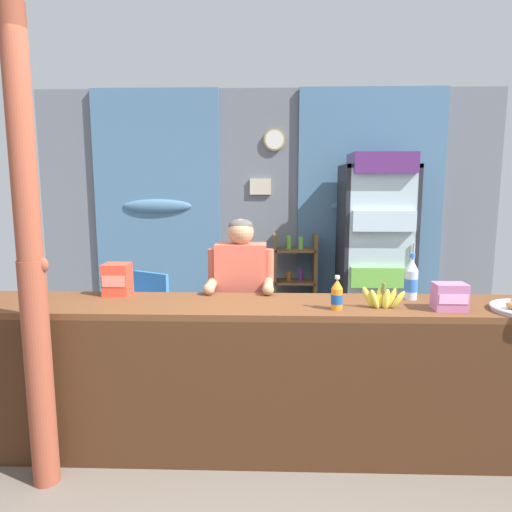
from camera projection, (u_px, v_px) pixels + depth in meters
ground_plane at (264, 398)px, 3.76m from camera, size 7.56×7.56×0.00m
back_wall_curtained at (267, 211)px, 5.31m from camera, size 5.19×0.22×2.76m
stall_counter at (240, 366)px, 2.87m from camera, size 3.81×0.56×0.98m
timber_post at (31, 270)px, 2.52m from camera, size 0.17×0.15×2.63m
drink_fridge at (376, 243)px, 4.81m from camera, size 0.72×0.71×2.02m
bottle_shelf_rack at (295, 285)px, 5.13m from camera, size 0.48×0.28×1.18m
plastic_lawn_chair at (143, 312)px, 4.50m from camera, size 0.59×0.59×0.86m
shopkeeper at (241, 293)px, 3.41m from camera, size 0.48×0.42×1.47m
soda_bottle_water at (411, 280)px, 3.02m from camera, size 0.09×0.09×0.30m
soda_bottle_orange_soda at (337, 295)px, 2.77m from camera, size 0.07×0.07×0.21m
snack_box_wafer at (450, 297)px, 2.76m from camera, size 0.19×0.13×0.16m
snack_box_crackers at (117, 279)px, 3.14m from camera, size 0.17×0.16×0.21m
banana_bunch at (383, 298)px, 2.80m from camera, size 0.28×0.06×0.16m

